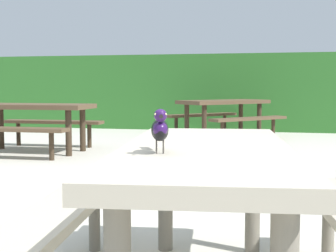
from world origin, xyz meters
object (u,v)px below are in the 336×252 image
Objects in this scene: picnic_table_foreground at (206,185)px; picnic_table_mid_right at (33,116)px; picnic_table_far_centre at (224,110)px; bird_grackle at (160,129)px.

picnic_table_foreground is 1.05× the size of picnic_table_mid_right.
picnic_table_far_centre is at bearing 95.53° from picnic_table_foreground.
picnic_table_mid_right is (-3.33, 4.52, 0.00)m from picnic_table_foreground.
bird_grackle is (-0.14, -0.30, 0.29)m from picnic_table_foreground.
bird_grackle is 7.53m from picnic_table_far_centre.
picnic_table_mid_right is at bearing -134.34° from picnic_table_far_centre.
picnic_table_foreground is 7.24m from picnic_table_far_centre.
bird_grackle is 0.16× the size of picnic_table_mid_right.
bird_grackle is at bearing -56.55° from picnic_table_mid_right.
picnic_table_mid_right is 3.76m from picnic_table_far_centre.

